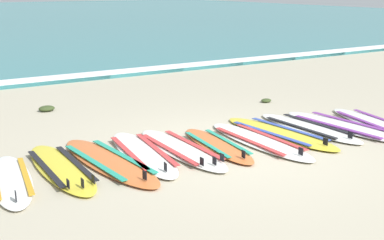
% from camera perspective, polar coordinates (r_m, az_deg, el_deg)
% --- Properties ---
extents(ground_plane, '(80.00, 80.00, 0.00)m').
position_cam_1_polar(ground_plane, '(7.96, 5.35, -3.27)').
color(ground_plane, '#B7AD93').
extents(wave_foam_strip, '(80.00, 0.73, 0.11)m').
position_cam_1_polar(wave_foam_strip, '(14.09, -12.49, 4.59)').
color(wave_foam_strip, white).
rests_on(wave_foam_strip, ground).
extents(surfboard_0, '(0.82, 2.09, 0.18)m').
position_cam_1_polar(surfboard_0, '(7.03, -19.29, -6.22)').
color(surfboard_0, white).
rests_on(surfboard_0, ground).
extents(surfboard_1, '(0.65, 2.32, 0.18)m').
position_cam_1_polar(surfboard_1, '(7.28, -14.20, -5.12)').
color(surfboard_1, yellow).
rests_on(surfboard_1, ground).
extents(surfboard_2, '(0.80, 2.56, 0.18)m').
position_cam_1_polar(surfboard_2, '(7.41, -9.15, -4.49)').
color(surfboard_2, orange).
rests_on(surfboard_2, ground).
extents(surfboard_3, '(0.91, 2.42, 0.18)m').
position_cam_1_polar(surfboard_3, '(7.70, -5.43, -3.63)').
color(surfboard_3, white).
rests_on(surfboard_3, ground).
extents(surfboard_4, '(0.66, 2.41, 0.18)m').
position_cam_1_polar(surfboard_4, '(7.86, -1.24, -3.18)').
color(surfboard_4, silver).
rests_on(surfboard_4, ground).
extents(surfboard_5, '(0.74, 2.07, 0.18)m').
position_cam_1_polar(surfboard_5, '(8.05, 2.79, -2.76)').
color(surfboard_5, orange).
rests_on(surfboard_5, ground).
extents(surfboard_6, '(0.64, 2.44, 0.18)m').
position_cam_1_polar(surfboard_6, '(8.32, 7.39, -2.27)').
color(surfboard_6, white).
rests_on(surfboard_6, ground).
extents(surfboard_7, '(0.80, 2.51, 0.18)m').
position_cam_1_polar(surfboard_7, '(8.80, 9.58, -1.42)').
color(surfboard_7, yellow).
rests_on(surfboard_7, ground).
extents(surfboard_8, '(0.63, 2.33, 0.18)m').
position_cam_1_polar(surfboard_8, '(9.22, 12.67, -0.83)').
color(surfboard_8, white).
rests_on(surfboard_8, ground).
extents(surfboard_9, '(0.82, 2.64, 0.18)m').
position_cam_1_polar(surfboard_9, '(9.46, 16.42, -0.68)').
color(surfboard_9, white).
rests_on(surfboard_9, ground).
extents(surfboard_10, '(1.01, 2.33, 0.18)m').
position_cam_1_polar(surfboard_10, '(9.89, 19.33, -0.26)').
color(surfboard_10, white).
rests_on(surfboard_10, ground).
extents(seaweed_clump_mid_sand, '(0.32, 0.25, 0.11)m').
position_cam_1_polar(seaweed_clump_mid_sand, '(10.69, -15.68, 1.22)').
color(seaweed_clump_mid_sand, '#384723').
rests_on(seaweed_clump_mid_sand, ground).
extents(seaweed_clump_by_the_boards, '(0.23, 0.19, 0.08)m').
position_cam_1_polar(seaweed_clump_by_the_boards, '(11.19, 8.15, 2.14)').
color(seaweed_clump_by_the_boards, '#384723').
rests_on(seaweed_clump_by_the_boards, ground).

